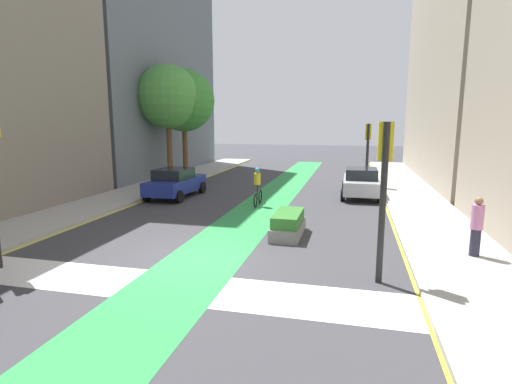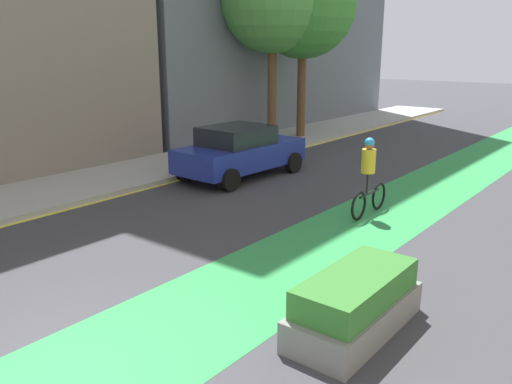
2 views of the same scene
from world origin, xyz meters
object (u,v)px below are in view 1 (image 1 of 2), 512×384
traffic_signal_far_right (368,143)px  car_blue_left_far (175,182)px  car_silver_right_far (361,182)px  pedestrian_sidewalk_right_a (477,226)px  cyclist_in_lane (258,186)px  median_planter (288,225)px  traffic_signal_near_right (384,171)px  street_tree_far (184,101)px  street_tree_near (168,97)px

traffic_signal_far_right → car_blue_left_far: 11.55m
car_silver_right_far → pedestrian_sidewalk_right_a: pedestrian_sidewalk_right_a is taller
cyclist_in_lane → median_planter: size_ratio=0.81×
traffic_signal_near_right → median_planter: (-2.90, 3.52, -2.42)m
traffic_signal_far_right → median_planter: bearing=-104.8°
traffic_signal_far_right → street_tree_far: 12.77m
traffic_signal_far_right → street_tree_far: size_ratio=0.52×
car_silver_right_far → street_tree_far: size_ratio=0.56×
traffic_signal_near_right → cyclist_in_lane: 10.00m
street_tree_far → pedestrian_sidewalk_right_a: bearing=-42.8°
traffic_signal_near_right → cyclist_in_lane: traffic_signal_near_right is taller
traffic_signal_near_right → street_tree_near: size_ratio=0.53×
cyclist_in_lane → pedestrian_sidewalk_right_a: size_ratio=1.06×
car_blue_left_far → street_tree_far: bearing=109.0°
cyclist_in_lane → car_blue_left_far: bearing=167.3°
car_blue_left_far → pedestrian_sidewalk_right_a: (12.77, -7.21, 0.24)m
traffic_signal_near_right → pedestrian_sidewalk_right_a: traffic_signal_near_right is taller
traffic_signal_near_right → traffic_signal_far_right: size_ratio=1.03×
traffic_signal_far_right → street_tree_near: bearing=179.4°
street_tree_near → median_planter: (9.98, -11.42, -5.23)m
car_silver_right_far → cyclist_in_lane: size_ratio=2.27×
median_planter → car_silver_right_far: bearing=72.5°
traffic_signal_far_right → pedestrian_sidewalk_right_a: (2.72, -12.57, -1.70)m
cyclist_in_lane → street_tree_near: bearing=139.5°
cyclist_in_lane → median_planter: cyclist_in_lane is taller
car_blue_left_far → street_tree_far: 8.58m
cyclist_in_lane → traffic_signal_far_right: bearing=50.8°
car_silver_right_far → median_planter: 8.76m
cyclist_in_lane → pedestrian_sidewalk_right_a: pedestrian_sidewalk_right_a is taller
traffic_signal_near_right → cyclist_in_lane: bearing=121.7°
traffic_signal_far_right → car_silver_right_far: traffic_signal_far_right is taller
street_tree_near → street_tree_far: size_ratio=1.02×
traffic_signal_near_right → traffic_signal_far_right: bearing=89.7°
car_blue_left_far → median_planter: size_ratio=1.85×
cyclist_in_lane → street_tree_near: street_tree_near is taller
street_tree_near → cyclist_in_lane: bearing=-40.5°
traffic_signal_far_right → cyclist_in_lane: size_ratio=2.10×
street_tree_near → pedestrian_sidewalk_right_a: bearing=-39.0°
pedestrian_sidewalk_right_a → median_planter: size_ratio=0.76×
cyclist_in_lane → pedestrian_sidewalk_right_a: bearing=-37.6°
street_tree_near → street_tree_far: 1.44m
street_tree_far → cyclist_in_lane: bearing=-47.8°
street_tree_near → street_tree_far: bearing=66.7°
traffic_signal_near_right → car_silver_right_far: traffic_signal_near_right is taller
street_tree_far → median_planter: street_tree_far is taller
pedestrian_sidewalk_right_a → street_tree_far: street_tree_far is taller
car_blue_left_far → traffic_signal_near_right: bearing=-43.4°
traffic_signal_near_right → cyclist_in_lane: size_ratio=2.16×
car_blue_left_far → cyclist_in_lane: bearing=-12.7°
car_blue_left_far → traffic_signal_far_right: bearing=28.1°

